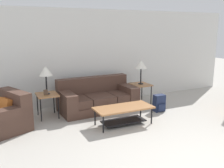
% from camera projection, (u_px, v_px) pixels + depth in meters
% --- Properties ---
extents(wall_back, '(8.96, 0.06, 2.60)m').
position_uv_depth(wall_back, '(99.00, 57.00, 7.05)').
color(wall_back, silver).
rests_on(wall_back, ground_plane).
extents(couch, '(2.01, 1.04, 0.82)m').
position_uv_depth(couch, '(97.00, 99.00, 6.50)').
color(couch, '#4C3328').
rests_on(couch, ground_plane).
extents(armchair, '(1.23, 1.27, 0.80)m').
position_uv_depth(armchair, '(3.00, 117.00, 5.16)').
color(armchair, '#4C3328').
rests_on(armchair, ground_plane).
extents(coffee_table, '(1.29, 0.58, 0.40)m').
position_uv_depth(coffee_table, '(124.00, 111.00, 5.47)').
color(coffee_table, '#A87042').
rests_on(coffee_table, ground_plane).
extents(side_table_left, '(0.48, 0.56, 0.57)m').
position_uv_depth(side_table_left, '(47.00, 96.00, 5.89)').
color(side_table_left, '#A87042').
rests_on(side_table_left, ground_plane).
extents(side_table_right, '(0.48, 0.56, 0.57)m').
position_uv_depth(side_table_right, '(141.00, 86.00, 6.96)').
color(side_table_right, '#A87042').
rests_on(side_table_right, ground_plane).
extents(table_lamp_left, '(0.31, 0.31, 0.67)m').
position_uv_depth(table_lamp_left, '(46.00, 72.00, 5.76)').
color(table_lamp_left, black).
rests_on(table_lamp_left, side_table_left).
extents(table_lamp_right, '(0.31, 0.31, 0.67)m').
position_uv_depth(table_lamp_right, '(141.00, 65.00, 6.83)').
color(table_lamp_right, black).
rests_on(table_lamp_right, side_table_right).
extents(backpack, '(0.28, 0.26, 0.43)m').
position_uv_depth(backpack, '(159.00, 103.00, 6.38)').
color(backpack, '#1E2847').
rests_on(backpack, ground_plane).
extents(picture_frame, '(0.10, 0.04, 0.13)m').
position_uv_depth(picture_frame, '(46.00, 92.00, 5.77)').
color(picture_frame, '#4C3828').
rests_on(picture_frame, side_table_left).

